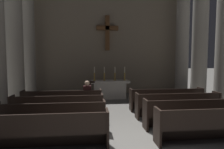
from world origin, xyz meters
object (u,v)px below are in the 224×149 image
pew_right_row_1 (215,125)px  lectern (90,93)px  pew_left_row_4 (63,101)px  pew_left_row_3 (58,108)px  pew_left_row_2 (52,118)px  pew_right_row_3 (178,105)px  column_right_third (200,42)px  column_left_third (14,40)px  candlestick_inner_right (115,76)px  candlestick_inner_left (104,76)px  column_right_fourth (182,45)px  lone_worshipper (87,96)px  candlestick_outer_right (125,76)px  pew_right_row_4 (166,99)px  candlestick_outer_left (94,76)px  pew_right_row_2 (193,113)px  column_left_fourth (28,43)px  pew_left_row_1 (42,131)px  altar (110,89)px

pew_right_row_1 → lectern: size_ratio=2.75×
pew_left_row_4 → pew_left_row_3: bearing=-90.0°
pew_left_row_4 → pew_left_row_2: bearing=-90.0°
pew_right_row_3 → column_right_third: bearing=48.7°
column_left_third → candlestick_inner_right: 5.34m
pew_left_row_2 → pew_left_row_4: (0.00, 2.20, 0.00)m
pew_left_row_2 → candlestick_inner_left: (1.90, 4.98, 0.78)m
pew_right_row_1 → column_right_fourth: bearing=70.9°
column_left_third → lone_worshipper: size_ratio=4.83×
candlestick_inner_left → pew_left_row_4: bearing=-124.4°
candlestick_outer_right → candlestick_inner_right: bearing=180.0°
pew_right_row_1 → candlestick_inner_right: size_ratio=4.14×
pew_right_row_4 → column_left_third: 7.44m
pew_right_row_3 → lectern: lectern is taller
pew_right_row_4 → candlestick_outer_left: 4.20m
pew_right_row_2 → column_left_fourth: column_left_fourth is taller
pew_right_row_1 → column_right_fourth: (2.38, 6.86, 2.62)m
column_right_fourth → pew_left_row_1: bearing=-134.7°
pew_left_row_2 → pew_right_row_2: bearing=0.0°
column_right_fourth → candlestick_inner_right: column_right_fourth is taller
altar → column_right_fourth: bearing=9.6°
lectern → pew_left_row_2: bearing=-106.6°
pew_left_row_3 → column_left_third: size_ratio=0.50×
pew_left_row_2 → pew_left_row_4: 2.20m
pew_right_row_4 → lone_worshipper: (-3.39, 0.04, 0.22)m
pew_left_row_1 → column_left_third: (-2.38, 4.91, 2.62)m
pew_left_row_2 → lone_worshipper: 2.46m
pew_left_row_1 → pew_right_row_3: (4.40, 2.20, 0.00)m
pew_left_row_4 → candlestick_inner_right: bearing=48.0°
pew_left_row_1 → candlestick_outer_right: 6.85m
column_left_third → candlestick_inner_right: size_ratio=8.32×
candlestick_inner_left → lectern: (-0.77, -1.20, -0.71)m
pew_left_row_3 → column_left_third: 4.46m
altar → column_right_third: bearing=-14.4°
pew_right_row_3 → altar: bearing=119.6°
pew_left_row_3 → column_right_fourth: size_ratio=0.50×
pew_left_row_1 → column_left_third: bearing=115.8°
pew_left_row_2 → candlestick_inner_left: 5.39m
lectern → pew_right_row_1: bearing=-56.2°
pew_right_row_2 → candlestick_outer_right: 5.22m
pew_right_row_2 → pew_right_row_4: size_ratio=1.00×
column_left_third → lone_worshipper: bearing=-24.9°
candlestick_inner_left → column_left_third: bearing=-164.7°
pew_right_row_2 → pew_right_row_4: same height
column_right_third → column_left_fourth: size_ratio=1.00×
pew_right_row_4 → column_left_third: column_left_third is taller
lectern → column_right_fourth: bearing=19.3°
pew_left_row_2 → candlestick_outer_left: (1.35, 4.98, 0.78)m
candlestick_inner_right → pew_left_row_1: bearing=-112.3°
column_right_fourth → lone_worshipper: bearing=-148.7°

